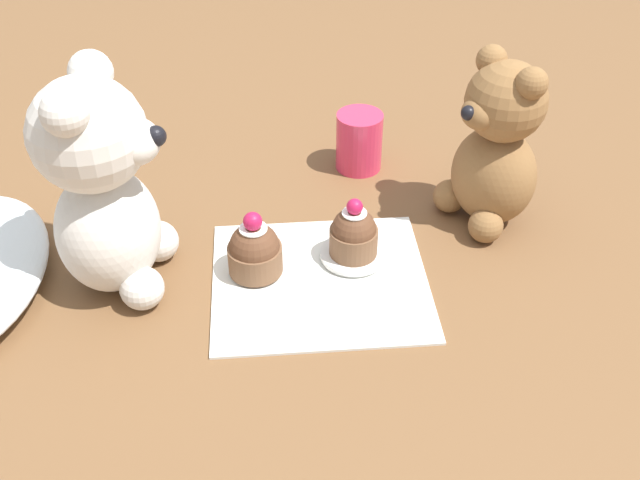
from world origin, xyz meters
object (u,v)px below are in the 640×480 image
Objects in this scene: juice_glass at (359,141)px; teddy_bear_cream at (103,187)px; teddy_bear_tan at (496,148)px; cupcake_near_cream_bear at (255,251)px; cupcake_near_tan_bear at (354,234)px; saucer_plate at (353,254)px.

teddy_bear_cream is at bearing 125.61° from juice_glass.
teddy_bear_tan is 2.72× the size of cupcake_near_cream_bear.
cupcake_near_tan_bear is at bearing 171.13° from juice_glass.
cupcake_near_tan_bear reaches higher than juice_glass.
saucer_plate is (0.01, -0.11, -0.02)m from cupcake_near_cream_bear.
juice_glass is (0.12, 0.13, -0.06)m from teddy_bear_tan.
teddy_bear_tan is (0.08, -0.41, -0.02)m from teddy_bear_cream.
teddy_bear_cream reaches higher than teddy_bear_tan.
teddy_bear_cream is at bearing 88.66° from cupcake_near_cream_bear.
teddy_bear_tan reaches higher than saucer_plate.
cupcake_near_cream_bear is 0.11m from cupcake_near_tan_bear.
teddy_bear_cream reaches higher than cupcake_near_tan_bear.
cupcake_near_cream_bear is at bearing 97.76° from saucer_plate.
saucer_plate is at bearing -92.86° from teddy_bear_tan.
teddy_bear_tan is 2.69× the size of juice_glass.
juice_glass is at bearing -47.09° from teddy_bear_cream.
cupcake_near_cream_bear is 0.11m from saucer_plate.
saucer_plate is at bearing -82.24° from cupcake_near_cream_bear.
teddy_bear_cream is 3.34× the size of saucer_plate.
teddy_bear_tan is at bearing -73.46° from cupcake_near_cream_bear.
cupcake_near_tan_bear is 0.19m from juice_glass.
cupcake_near_tan_bear is (0.01, -0.11, 0.00)m from cupcake_near_cream_bear.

